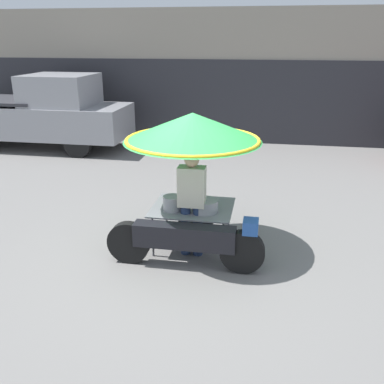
{
  "coord_description": "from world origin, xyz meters",
  "views": [
    {
      "loc": [
        1.16,
        -5.32,
        3.0
      ],
      "look_at": [
        0.13,
        0.4,
        0.89
      ],
      "focal_mm": 40.0,
      "sensor_mm": 36.0,
      "label": 1
    }
  ],
  "objects": [
    {
      "name": "shopfront_building",
      "position": [
        0.0,
        8.45,
        1.89
      ],
      "size": [
        28.0,
        2.06,
        3.8
      ],
      "color": "gray",
      "rests_on": "ground"
    },
    {
      "name": "ground_plane",
      "position": [
        0.0,
        0.0,
        0.0
      ],
      "size": [
        36.0,
        36.0,
        0.0
      ],
      "primitive_type": "plane",
      "color": "slate"
    },
    {
      "name": "vendor_person",
      "position": [
        0.17,
        0.2,
        0.85
      ],
      "size": [
        0.38,
        0.22,
        1.54
      ],
      "color": "navy",
      "rests_on": "ground"
    },
    {
      "name": "vendor_motorcycle_cart",
      "position": [
        0.14,
        0.39,
        1.59
      ],
      "size": [
        2.18,
        1.94,
        2.03
      ],
      "color": "black",
      "rests_on": "ground"
    },
    {
      "name": "pickup_truck",
      "position": [
        -5.18,
        5.76,
        0.98
      ],
      "size": [
        5.26,
        1.82,
        2.06
      ],
      "color": "black",
      "rests_on": "ground"
    }
  ]
}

